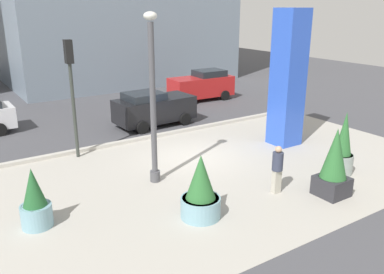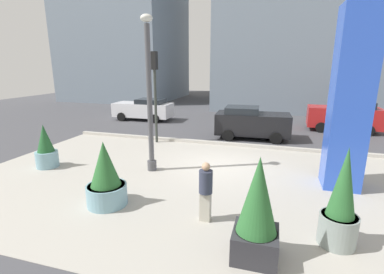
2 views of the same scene
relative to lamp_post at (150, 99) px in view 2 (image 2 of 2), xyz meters
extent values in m
plane|color=#47474C|center=(2.46, 5.28, -2.84)|extent=(60.00, 60.00, 0.00)
cube|color=#ADA89E|center=(2.46, -0.72, -2.84)|extent=(18.00, 10.00, 0.02)
cube|color=#B7B2A8|center=(2.46, 4.40, -2.76)|extent=(18.00, 0.24, 0.16)
cylinder|color=#4C4C51|center=(0.00, 0.00, -2.64)|extent=(0.36, 0.36, 0.40)
cylinder|color=#4C4C51|center=(0.00, 0.00, -0.08)|extent=(0.20, 0.20, 5.51)
ellipsoid|color=silver|center=(0.00, 0.00, 2.85)|extent=(0.44, 0.44, 0.28)
cube|color=blue|center=(6.86, 0.46, 0.12)|extent=(1.14, 1.14, 5.90)
cylinder|color=#7AA8B7|center=(-4.28, -0.89, -2.50)|extent=(0.87, 0.87, 0.67)
cylinder|color=#382819|center=(-4.28, -0.89, -2.18)|extent=(0.80, 0.80, 0.04)
cone|color=#235B2D|center=(-4.28, -0.89, -1.60)|extent=(0.66, 0.66, 1.11)
cylinder|color=gray|center=(6.14, -3.18, -2.46)|extent=(0.85, 0.85, 0.76)
cylinder|color=#382819|center=(6.14, -3.18, -2.10)|extent=(0.78, 0.78, 0.04)
cone|color=#2D6B33|center=(6.14, -3.18, -1.27)|extent=(0.62, 0.62, 1.62)
cube|color=#2D2D33|center=(4.34, -4.19, -2.51)|extent=(0.96, 0.96, 0.65)
cylinder|color=#382819|center=(4.34, -4.19, -2.20)|extent=(0.91, 0.91, 0.04)
cone|color=#2D6B33|center=(4.34, -4.19, -1.35)|extent=(0.86, 0.86, 1.67)
cylinder|color=#7AA8B7|center=(-0.10, -3.01, -2.52)|extent=(1.19, 1.19, 0.64)
cylinder|color=#382819|center=(-0.10, -3.01, -2.22)|extent=(1.09, 1.09, 0.04)
cone|color=#2D6B33|center=(-0.10, -3.01, -1.53)|extent=(0.89, 0.89, 1.34)
cylinder|color=#333833|center=(-1.50, 3.92, -0.91)|extent=(0.14, 0.14, 3.86)
cube|color=black|center=(-1.50, 3.92, 1.47)|extent=(0.28, 0.32, 0.90)
sphere|color=green|center=(-1.50, 4.09, 1.20)|extent=(0.18, 0.18, 0.18)
cube|color=red|center=(8.73, 9.77, -1.94)|extent=(4.27, 1.91, 1.25)
cube|color=#1E2328|center=(9.36, 9.75, -1.11)|extent=(1.95, 1.60, 0.41)
cylinder|color=black|center=(7.40, 8.96, -2.52)|extent=(0.65, 0.25, 0.64)
cylinder|color=black|center=(7.47, 10.69, -2.52)|extent=(0.65, 0.25, 0.64)
cylinder|color=black|center=(10.00, 8.85, -2.52)|extent=(0.65, 0.25, 0.64)
cylinder|color=black|center=(10.07, 10.58, -2.52)|extent=(0.65, 0.25, 0.64)
cube|color=silver|center=(-5.08, 9.60, -2.06)|extent=(4.42, 1.81, 1.02)
cube|color=#1E2328|center=(-4.42, 9.61, -1.38)|extent=(1.99, 1.58, 0.34)
cylinder|color=black|center=(-6.44, 8.70, -2.52)|extent=(0.64, 0.22, 0.64)
cylinder|color=black|center=(-6.45, 10.49, -2.52)|extent=(0.64, 0.22, 0.64)
cylinder|color=black|center=(-3.71, 8.72, -2.52)|extent=(0.64, 0.22, 0.64)
cylinder|color=black|center=(-3.72, 10.50, -2.52)|extent=(0.64, 0.22, 0.64)
cube|color=black|center=(3.40, 6.28, -1.98)|extent=(4.18, 2.05, 1.17)
cube|color=#1E2328|center=(2.79, 6.26, -1.21)|extent=(1.92, 1.72, 0.36)
cylinder|color=black|center=(4.62, 7.27, -2.52)|extent=(0.65, 0.25, 0.64)
cylinder|color=black|center=(4.71, 5.42, -2.52)|extent=(0.65, 0.25, 0.64)
cylinder|color=black|center=(2.09, 7.15, -2.52)|extent=(0.65, 0.25, 0.64)
cylinder|color=black|center=(2.18, 5.30, -2.52)|extent=(0.65, 0.25, 0.64)
cube|color=#B2AD9E|center=(2.95, -3.04, -2.42)|extent=(0.29, 0.21, 0.82)
cylinder|color=#33384C|center=(2.95, -3.04, -1.71)|extent=(0.37, 0.37, 0.62)
sphere|color=tan|center=(2.95, -3.04, -1.29)|extent=(0.22, 0.22, 0.22)
camera|label=1|loc=(-6.24, -11.86, 3.22)|focal=38.04mm
camera|label=2|loc=(4.53, -9.65, 1.25)|focal=26.18mm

